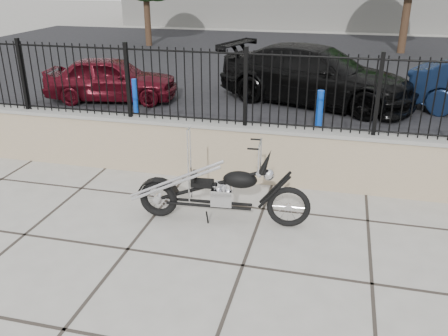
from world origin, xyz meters
The scene contains 9 objects.
ground_plane centered at (0.00, 0.00, 0.00)m, with size 90.00×90.00×0.00m, color #99968E.
parking_lot centered at (0.00, 12.50, 0.00)m, with size 30.00×30.00×0.00m, color black.
retaining_wall centered at (0.00, 2.50, 0.48)m, with size 14.00×0.36×0.96m, color gray.
iron_fence centered at (0.00, 2.50, 1.56)m, with size 14.00×0.08×1.20m, color black.
chopper_motorcycle centered at (0.95, 1.00, 0.69)m, with size 2.30×0.40×1.38m, color black, non-canonical shape.
car_red centered at (-3.49, 6.74, 0.59)m, with size 1.40×3.47×1.18m, color #480A13.
car_black centered at (1.81, 7.77, 0.74)m, with size 2.08×5.12×1.49m, color black.
bollard_a centered at (-2.15, 5.22, 0.49)m, with size 0.12×0.12×0.97m, color #0B40B0.
bollard_b centered at (2.10, 4.49, 0.56)m, with size 0.14×0.14×1.13m, color #0B1BA5.
Camera 1 is at (2.43, -4.71, 3.31)m, focal length 38.00 mm.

